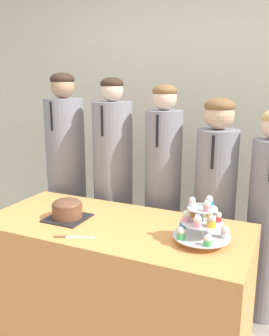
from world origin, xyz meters
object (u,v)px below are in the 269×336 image
object	(u,v)px
cupcake_stand	(202,223)
student_4	(267,222)
cake_knife	(67,237)
round_cake	(67,209)
student_2	(163,197)
student_1	(113,189)
student_0	(67,180)
student_3	(214,209)

from	to	relation	value
cupcake_stand	student_4	distance (m)	0.72
cake_knife	cupcake_stand	size ratio (longest dim) A/B	0.72
round_cake	student_4	world-z (taller)	student_4
cupcake_stand	student_4	world-z (taller)	student_4
cake_knife	cupcake_stand	bearing A→B (deg)	-2.70
round_cake	cake_knife	size ratio (longest dim) A/B	1.11
student_2	student_4	world-z (taller)	student_2
student_1	student_4	world-z (taller)	student_1
student_0	round_cake	bearing A→B (deg)	-54.52
student_0	cupcake_stand	bearing A→B (deg)	-25.99
round_cake	student_3	distance (m)	1.02
student_3	student_1	bearing A→B (deg)	180.00
round_cake	student_4	xyz separation A→B (m)	(1.14, 0.65, -0.13)
cupcake_stand	student_2	distance (m)	0.79
student_0	student_1	world-z (taller)	student_0
round_cake	student_3	size ratio (longest dim) A/B	0.16
round_cake	student_0	distance (m)	0.80
student_0	student_2	size ratio (longest dim) A/B	1.06
student_0	cake_knife	bearing A→B (deg)	-54.69
round_cake	student_4	size ratio (longest dim) A/B	0.17
student_3	student_4	bearing A→B (deg)	-0.00
student_2	student_4	xyz separation A→B (m)	(0.74, -0.00, -0.07)
student_2	student_3	size ratio (longest dim) A/B	1.06
student_2	student_1	bearing A→B (deg)	180.00
cake_knife	student_0	size ratio (longest dim) A/B	0.13
student_1	cake_knife	bearing A→B (deg)	-78.29
cake_knife	student_1	world-z (taller)	student_1
student_4	student_0	bearing A→B (deg)	180.00
cupcake_stand	round_cake	bearing A→B (deg)	-179.31
cake_knife	student_1	xyz separation A→B (m)	(-0.18, 0.88, 0.01)
cupcake_stand	student_1	size ratio (longest dim) A/B	0.19
cake_knife	student_1	bearing A→B (deg)	79.64
student_0	student_4	size ratio (longest dim) A/B	1.17
cake_knife	student_3	distance (m)	1.08
student_2	student_3	bearing A→B (deg)	0.00
round_cake	student_2	world-z (taller)	student_2
student_2	student_0	bearing A→B (deg)	180.00
cupcake_stand	student_1	distance (m)	1.09
round_cake	cake_knife	distance (m)	0.29
student_1	student_2	bearing A→B (deg)	-0.00
round_cake	student_1	distance (m)	0.65
round_cake	student_3	world-z (taller)	student_3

